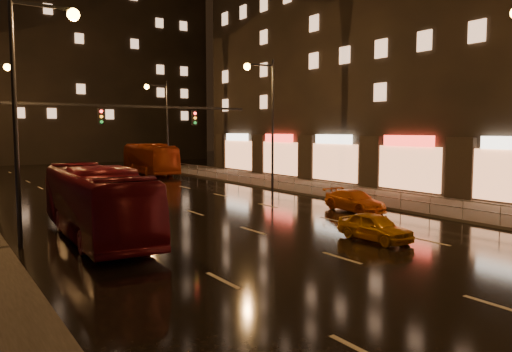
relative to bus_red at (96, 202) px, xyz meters
The scene contains 10 objects.
ground 9.99m from the bus_red, 49.08° to the left, with size 140.00×140.00×0.00m, color black.
sidewalk_right 20.17m from the bus_red, ahead, with size 7.00×70.00×0.15m, color #38332D.
building_right 35.92m from the bus_red, 12.94° to the left, with size 18.00×50.00×30.00m, color black.
building_distant 62.57m from the bus_red, 80.02° to the left, with size 44.00×16.00×36.00m, color black.
traffic_signal 8.22m from the bus_red, 79.35° to the left, with size 15.31×0.32×6.20m.
railing_right 17.55m from the bus_red, 18.13° to the left, with size 0.05×56.00×1.00m.
bus_red is the anchor object (origin of this frame).
bus_curb 32.11m from the bus_red, 64.58° to the left, with size 2.73×11.67×3.25m, color #94310E.
taxi_near 12.05m from the bus_red, 36.54° to the right, with size 1.39×3.45×1.17m, color orange.
taxi_far 14.53m from the bus_red, ahead, with size 1.69×4.17×1.21m, color orange.
Camera 1 is at (-12.45, -9.22, 4.65)m, focal length 35.00 mm.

